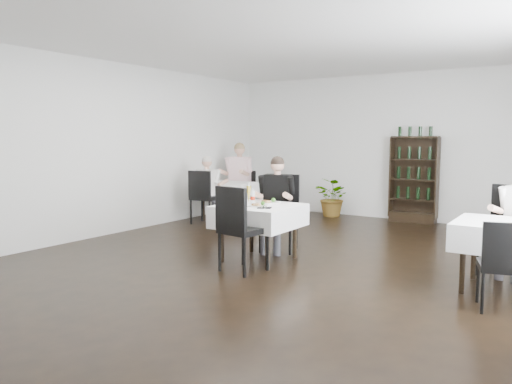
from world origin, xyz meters
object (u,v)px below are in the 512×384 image
wine_shelf (414,180)px  main_table (259,216)px  potted_tree (333,197)px  diner_main (276,196)px

wine_shelf → main_table: size_ratio=1.70×
main_table → potted_tree: (-0.73, 4.09, -0.20)m
wine_shelf → main_table: wine_shelf is taller
main_table → diner_main: 0.65m
potted_tree → diner_main: 3.57m
potted_tree → diner_main: (0.64, -3.48, 0.41)m
wine_shelf → main_table: (-0.90, -4.31, -0.23)m
main_table → diner_main: (-0.09, 0.61, 0.20)m
main_table → potted_tree: 4.16m
diner_main → potted_tree: bearing=100.4°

